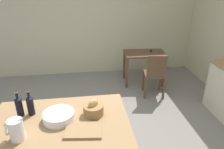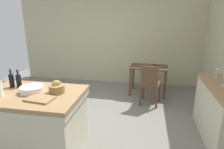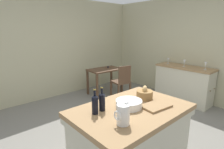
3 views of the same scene
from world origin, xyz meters
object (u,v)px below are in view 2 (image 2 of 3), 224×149
Objects in this scene: wooden_chair at (150,83)px; cutting_board at (40,99)px; wine_glass_middle at (217,71)px; wash_bowl at (32,89)px; bread_basket at (57,88)px; writing_desk at (149,71)px; wine_bottle_amber at (12,80)px; wine_bottle_dark at (19,80)px; island_table at (35,119)px; side_cabinet at (221,114)px.

cutting_board is at bearing -125.24° from wooden_chair.
wash_bowl is at bearing -157.08° from wine_glass_middle.
bread_basket is at bearing 67.07° from cutting_board.
cutting_board reaches higher than writing_desk.
wooden_chair is 5.96× the size of wine_glass_middle.
wash_bowl reaches higher than cutting_board.
wine_bottle_amber reaches higher than writing_desk.
wine_bottle_dark is at bearing -130.01° from writing_desk.
wine_bottle_dark reaches higher than bread_basket.
wine_glass_middle is at bearing 18.53° from wine_bottle_dark.
wine_bottle_amber is (-0.41, 0.17, 0.53)m from island_table.
wine_glass_middle is (2.76, 1.20, 0.53)m from island_table.
wine_bottle_dark is at bearing -139.92° from wooden_chair.
side_cabinet is 1.55m from wooden_chair.
wine_glass_middle is (0.00, 0.48, 0.56)m from side_cabinet.
side_cabinet is 4.35× the size of wash_bowl.
island_table is 2.85m from side_cabinet.
wine_bottle_amber is (-0.11, -0.01, 0.00)m from wine_bottle_dark.
cutting_board is at bearing -112.93° from bread_basket.
wooden_chair is 2.70m from wine_bottle_amber.
island_table is 4.04× the size of cutting_board.
cutting_board is 2.26× the size of wine_glass_middle.
side_cabinet is at bearing 14.09° from wash_bowl.
wash_bowl is at bearing -132.87° from wooden_chair.
writing_desk is (1.62, 2.47, 0.13)m from island_table.
writing_desk is 2.96× the size of wash_bowl.
wash_bowl is at bearing -172.65° from bread_basket.
wine_bottle_dark is (-3.06, -0.55, 0.55)m from side_cabinet.
wooden_chair is at bearing 47.13° from wash_bowl.
wooden_chair reaches higher than side_cabinet.
wine_bottle_dark reaches higher than side_cabinet.
writing_desk is 3.10m from wine_bottle_amber.
island_table is 2.95m from writing_desk.
wine_bottle_amber is (-2.03, -2.30, 0.40)m from writing_desk.
bread_basket is (0.36, 0.05, 0.02)m from wash_bowl.
bread_basket is 0.62× the size of cutting_board.
bread_basket is (0.35, 0.08, 0.48)m from island_table.
wash_bowl is (-0.01, 0.04, 0.45)m from island_table.
wooden_chair is 2.23m from bread_basket.
bread_basket reaches higher than cutting_board.
wine_bottle_amber is at bearing 151.98° from cutting_board.
wooden_chair is at bearing 135.06° from side_cabinet.
island_table is at bearing -30.46° from wine_bottle_dark.
cutting_board is 0.66m from wine_bottle_dark.
cutting_board is at bearing -33.48° from wine_bottle_dark.
wooden_chair is 2.48m from wash_bowl.
cutting_board is (-1.42, -2.00, 0.40)m from wooden_chair.
bread_basket is at bearing 13.11° from island_table.
wine_bottle_dark is 1.85× the size of wine_glass_middle.
wooden_chair is (1.65, 1.83, 0.02)m from island_table.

